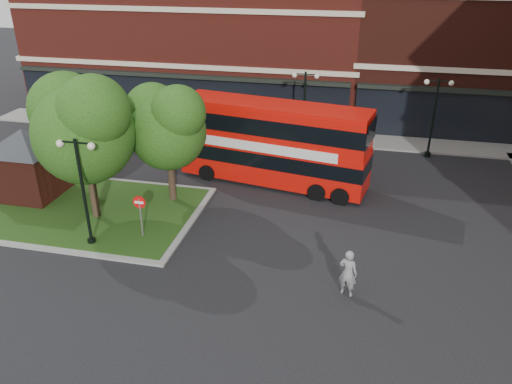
% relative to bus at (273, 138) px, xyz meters
% --- Properties ---
extents(ground, '(120.00, 120.00, 0.00)m').
position_rel_bus_xyz_m(ground, '(-1.12, -8.53, -2.62)').
color(ground, black).
rests_on(ground, ground).
extents(pavement_far, '(44.00, 3.00, 0.12)m').
position_rel_bus_xyz_m(pavement_far, '(-1.12, 7.97, -2.56)').
color(pavement_far, slate).
rests_on(pavement_far, ground).
extents(terrace_far_left, '(26.00, 12.00, 14.00)m').
position_rel_bus_xyz_m(terrace_far_left, '(-9.12, 15.47, 4.38)').
color(terrace_far_left, maroon).
rests_on(terrace_far_left, ground).
extents(terrace_far_right, '(18.00, 12.00, 16.00)m').
position_rel_bus_xyz_m(terrace_far_right, '(12.88, 15.47, 5.38)').
color(terrace_far_right, '#471911').
rests_on(terrace_far_right, ground).
extents(traffic_island, '(12.60, 7.60, 0.15)m').
position_rel_bus_xyz_m(traffic_island, '(-9.12, -5.53, -2.55)').
color(traffic_island, gray).
rests_on(traffic_island, ground).
extents(kiosk, '(6.51, 6.51, 3.60)m').
position_rel_bus_xyz_m(kiosk, '(-12.12, -4.53, -0.31)').
color(kiosk, '#471911').
rests_on(kiosk, traffic_island).
extents(tree_island_west, '(5.40, 4.71, 7.21)m').
position_rel_bus_xyz_m(tree_island_west, '(-7.72, -5.96, 2.17)').
color(tree_island_west, '#2D2116').
rests_on(tree_island_west, ground).
extents(tree_island_east, '(4.46, 3.90, 6.29)m').
position_rel_bus_xyz_m(tree_island_east, '(-4.70, -3.47, 1.62)').
color(tree_island_east, '#2D2116').
rests_on(tree_island_east, ground).
extents(lamp_island, '(1.72, 0.36, 5.00)m').
position_rel_bus_xyz_m(lamp_island, '(-6.62, -8.33, 0.21)').
color(lamp_island, black).
rests_on(lamp_island, ground).
extents(lamp_far_left, '(1.72, 0.36, 5.00)m').
position_rel_bus_xyz_m(lamp_far_left, '(0.88, 5.97, 0.21)').
color(lamp_far_left, black).
rests_on(lamp_far_left, ground).
extents(lamp_far_right, '(1.72, 0.36, 5.00)m').
position_rel_bus_xyz_m(lamp_far_right, '(8.88, 5.97, 0.21)').
color(lamp_far_right, black).
rests_on(lamp_far_right, ground).
extents(bus, '(10.72, 4.24, 4.00)m').
position_rel_bus_xyz_m(bus, '(0.00, 0.00, 0.00)').
color(bus, red).
rests_on(bus, ground).
extents(woman, '(0.82, 0.66, 1.94)m').
position_rel_bus_xyz_m(woman, '(4.68, -9.44, -1.65)').
color(woman, gray).
rests_on(woman, ground).
extents(car_silver, '(3.68, 1.49, 1.25)m').
position_rel_bus_xyz_m(car_silver, '(-6.53, 7.47, -2.00)').
color(car_silver, '#A3A6AA').
rests_on(car_silver, ground).
extents(car_white, '(4.27, 1.93, 1.36)m').
position_rel_bus_xyz_m(car_white, '(2.14, 5.97, -1.94)').
color(car_white, silver).
rests_on(car_white, ground).
extents(no_entry_sign, '(0.59, 0.07, 2.14)m').
position_rel_bus_xyz_m(no_entry_sign, '(-4.62, -7.31, -1.09)').
color(no_entry_sign, slate).
rests_on(no_entry_sign, ground).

